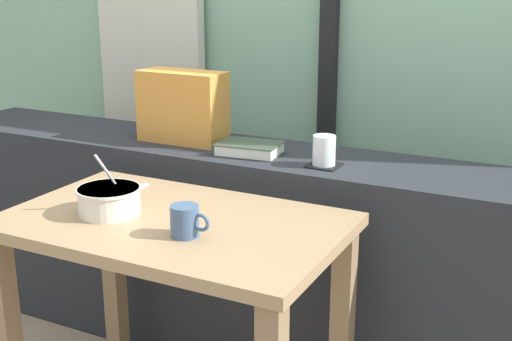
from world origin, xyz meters
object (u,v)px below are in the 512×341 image
breakfast_table (175,264)px  ceramic_mug (185,221)px  soup_bowl (109,201)px  throw_pillow (183,107)px  closed_book (249,148)px  juice_glass (324,152)px  coaster_square (324,165)px  fork_utensil (127,190)px

breakfast_table → ceramic_mug: bearing=-42.1°
breakfast_table → soup_bowl: size_ratio=5.22×
throw_pillow → closed_book: bearing=-9.9°
juice_glass → throw_pillow: size_ratio=0.30×
coaster_square → fork_utensil: size_ratio=0.59×
coaster_square → throw_pillow: (-0.58, 0.08, 0.13)m
throw_pillow → ceramic_mug: 0.79m
throw_pillow → soup_bowl: 0.64m
fork_utensil → closed_book: bearing=71.8°
coaster_square → closed_book: (-0.29, 0.02, 0.02)m
juice_glass → throw_pillow: bearing=172.5°
fork_utensil → ceramic_mug: (0.37, -0.24, 0.04)m
breakfast_table → coaster_square: (0.26, 0.48, 0.21)m
breakfast_table → juice_glass: juice_glass is taller
fork_utensil → juice_glass: bearing=48.4°
coaster_square → soup_bowl: size_ratio=0.55×
ceramic_mug → fork_utensil: bearing=147.7°
juice_glass → ceramic_mug: juice_glass is taller
coaster_square → throw_pillow: 0.60m
closed_book → breakfast_table: bearing=-87.4°
coaster_square → juice_glass: bearing=-90.0°
soup_bowl → fork_utensil: soup_bowl is taller
coaster_square → ceramic_mug: 0.60m
fork_utensil → ceramic_mug: ceramic_mug is taller
breakfast_table → closed_book: size_ratio=4.15×
soup_bowl → ceramic_mug: bearing=-9.1°
fork_utensil → coaster_square: bearing=48.4°
soup_bowl → ceramic_mug: 0.29m
coaster_square → fork_utensil: bearing=-147.4°
throw_pillow → coaster_square: bearing=-7.5°
ceramic_mug → closed_book: bearing=101.9°
soup_bowl → ceramic_mug: soup_bowl is taller
soup_bowl → breakfast_table: bearing=14.5°
breakfast_table → juice_glass: size_ratio=9.88×
closed_book → fork_utensil: (-0.25, -0.36, -0.08)m
juice_glass → soup_bowl: 0.70m
soup_bowl → throw_pillow: bearing=102.8°
closed_book → ceramic_mug: closed_book is taller
breakfast_table → closed_book: closed_book is taller
coaster_square → juice_glass: (0.00, -0.00, 0.05)m
breakfast_table → juice_glass: 0.60m
fork_utensil → ceramic_mug: size_ratio=1.50×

